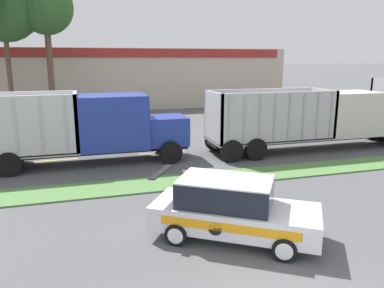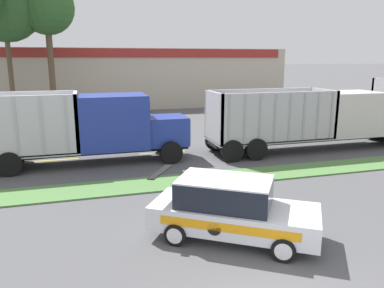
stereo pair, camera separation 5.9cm
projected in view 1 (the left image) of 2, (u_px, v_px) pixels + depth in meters
The scene contains 10 objects.
grass_verge at pixel (176, 182), 14.69m from camera, with size 120.00×1.79×0.06m, color #517F42.
centre_line_3 at pixel (52, 160), 17.91m from camera, with size 2.40×0.14×0.01m, color yellow.
centre_line_4 at pixel (162, 152), 19.40m from camera, with size 2.40×0.14×0.01m, color yellow.
centre_line_5 at pixel (257, 146), 20.90m from camera, with size 2.40×0.14×0.01m, color yellow.
centre_line_6 at pixel (339, 140), 22.40m from camera, with size 2.40×0.14×0.01m, color yellow.
dump_truck_lead at pixel (333, 119), 20.17m from camera, with size 12.08×2.65×3.22m.
dump_truck_far_right at pixel (90, 129), 17.11m from camera, with size 10.91×2.57×3.31m.
rally_car at pixel (231, 209), 10.01m from camera, with size 4.64×3.89×1.70m.
store_building_backdrop at pixel (112, 77), 39.84m from camera, with size 33.95×12.10×5.71m.
tree_behind_centre at pixel (45, 2), 28.10m from camera, with size 4.13×4.13×11.67m.
Camera 1 is at (-3.37, -5.22, 4.76)m, focal length 35.00 mm.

